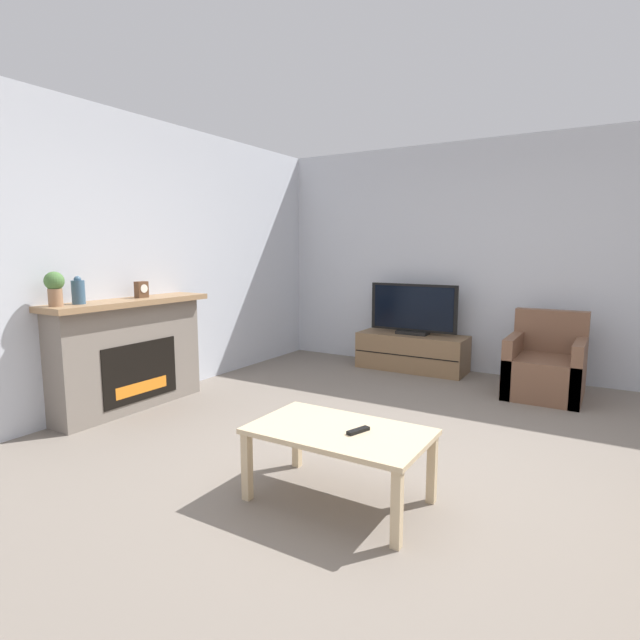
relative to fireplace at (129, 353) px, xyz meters
The scene contains 12 objects.
ground_plane 2.71m from the fireplace, ahead, with size 24.00×24.00×0.00m, color slate.
wall_back 4.15m from the fireplace, 49.09° to the left, with size 12.00×0.06×2.70m.
wall_left 0.85m from the fireplace, 160.42° to the left, with size 0.06×12.00×2.70m.
fireplace is the anchor object (origin of this frame).
mantel_vase_left 0.76m from the fireplace, 87.98° to the right, with size 0.10×0.10×0.23m.
mantel_clock 0.59m from the fireplace, 83.67° to the left, with size 0.08×0.11×0.15m.
potted_plant 0.93m from the fireplace, 88.57° to the right, with size 0.15×0.15×0.27m.
tv_stand 3.24m from the fireplace, 58.65° to the left, with size 1.30×0.50×0.44m.
tv 3.23m from the fireplace, 58.63° to the left, with size 1.08×0.18×0.61m.
armchair 4.03m from the fireplace, 36.94° to the left, with size 0.70×0.76×0.84m.
coffee_table 2.53m from the fireplace, 11.68° to the right, with size 1.02×0.61×0.44m.
remote 2.64m from the fireplace, 10.96° to the right, with size 0.09×0.15×0.02m.
Camera 1 is at (1.13, -2.98, 1.46)m, focal length 28.00 mm.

